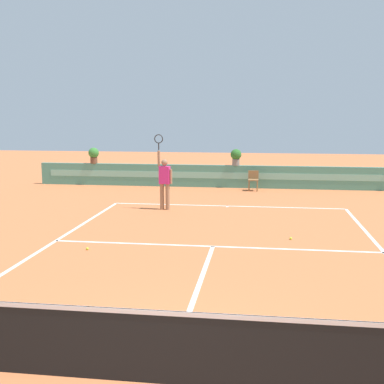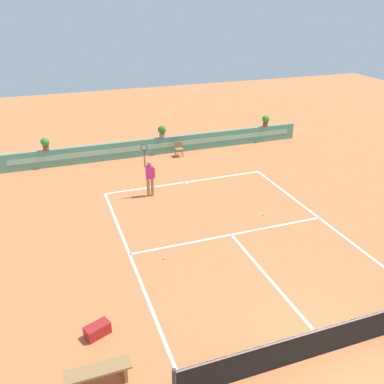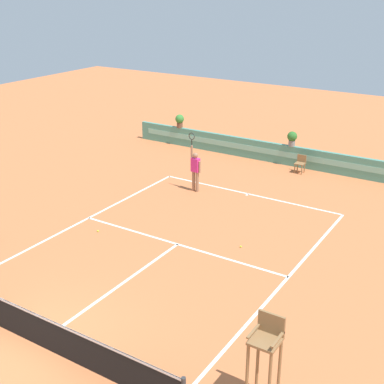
{
  "view_description": "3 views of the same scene",
  "coord_description": "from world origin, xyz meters",
  "px_view_note": "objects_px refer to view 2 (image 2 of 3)",
  "views": [
    {
      "loc": [
        1.12,
        -5.54,
        3.29
      ],
      "look_at": [
        -0.84,
        8.68,
        1.0
      ],
      "focal_mm": 46.32,
      "sensor_mm": 36.0,
      "label": 1
    },
    {
      "loc": [
        -6.34,
        -6.55,
        8.63
      ],
      "look_at": [
        -0.84,
        8.68,
        1.0
      ],
      "focal_mm": 39.2,
      "sensor_mm": 36.0,
      "label": 2
    },
    {
      "loc": [
        9.1,
        -7.15,
        8.51
      ],
      "look_at": [
        -0.84,
        8.68,
        1.0
      ],
      "focal_mm": 49.41,
      "sensor_mm": 36.0,
      "label": 3
    }
  ],
  "objects_px": {
    "potted_plant_far_left": "(45,143)",
    "gear_bag": "(97,330)",
    "ball_kid_chair": "(179,148)",
    "tennis_ball_near_baseline": "(264,215)",
    "potted_plant_far_right": "(266,120)",
    "bench_courtside": "(98,373)",
    "tennis_ball_mid_court": "(164,258)",
    "tennis_player": "(150,175)",
    "potted_plant_centre": "(162,131)"
  },
  "relations": [
    {
      "from": "potted_plant_far_left",
      "to": "gear_bag",
      "type": "bearing_deg",
      "value": -87.14
    },
    {
      "from": "gear_bag",
      "to": "ball_kid_chair",
      "type": "bearing_deg",
      "value": 62.79
    },
    {
      "from": "tennis_ball_near_baseline",
      "to": "potted_plant_far_right",
      "type": "xyz_separation_m",
      "value": [
        4.97,
        9.03,
        1.38
      ]
    },
    {
      "from": "potted_plant_far_right",
      "to": "potted_plant_far_left",
      "type": "bearing_deg",
      "value": 180.0
    },
    {
      "from": "bench_courtside",
      "to": "potted_plant_far_left",
      "type": "relative_size",
      "value": 2.21
    },
    {
      "from": "gear_bag",
      "to": "tennis_ball_mid_court",
      "type": "distance_m",
      "value": 4.06
    },
    {
      "from": "tennis_ball_near_baseline",
      "to": "tennis_ball_mid_court",
      "type": "relative_size",
      "value": 1.0
    },
    {
      "from": "ball_kid_chair",
      "to": "tennis_ball_near_baseline",
      "type": "xyz_separation_m",
      "value": [
        1.11,
        -8.3,
        -0.44
      ]
    },
    {
      "from": "tennis_player",
      "to": "potted_plant_far_left",
      "type": "distance_m",
      "value": 6.97
    },
    {
      "from": "ball_kid_chair",
      "to": "tennis_player",
      "type": "xyz_separation_m",
      "value": [
        -2.96,
        -4.69,
        0.57
      ]
    },
    {
      "from": "tennis_player",
      "to": "ball_kid_chair",
      "type": "bearing_deg",
      "value": 57.71
    },
    {
      "from": "tennis_player",
      "to": "tennis_ball_near_baseline",
      "type": "height_order",
      "value": "tennis_player"
    },
    {
      "from": "potted_plant_far_left",
      "to": "potted_plant_centre",
      "type": "height_order",
      "value": "same"
    },
    {
      "from": "bench_courtside",
      "to": "gear_bag",
      "type": "xyz_separation_m",
      "value": [
        0.21,
        1.67,
        -0.2
      ]
    },
    {
      "from": "tennis_player",
      "to": "potted_plant_far_right",
      "type": "height_order",
      "value": "tennis_player"
    },
    {
      "from": "ball_kid_chair",
      "to": "gear_bag",
      "type": "bearing_deg",
      "value": -117.21
    },
    {
      "from": "ball_kid_chair",
      "to": "potted_plant_centre",
      "type": "xyz_separation_m",
      "value": [
        -0.79,
        0.73,
        0.93
      ]
    },
    {
      "from": "gear_bag",
      "to": "potted_plant_centre",
      "type": "bearing_deg",
      "value": 66.79
    },
    {
      "from": "gear_bag",
      "to": "potted_plant_far_right",
      "type": "distance_m",
      "value": 18.72
    },
    {
      "from": "gear_bag",
      "to": "potted_plant_far_right",
      "type": "xyz_separation_m",
      "value": [
        12.73,
        13.66,
        1.23
      ]
    },
    {
      "from": "tennis_ball_near_baseline",
      "to": "tennis_ball_mid_court",
      "type": "distance_m",
      "value": 5.25
    },
    {
      "from": "tennis_ball_near_baseline",
      "to": "potted_plant_centre",
      "type": "bearing_deg",
      "value": 101.91
    },
    {
      "from": "ball_kid_chair",
      "to": "tennis_ball_near_baseline",
      "type": "relative_size",
      "value": 12.5
    },
    {
      "from": "gear_bag",
      "to": "tennis_player",
      "type": "distance_m",
      "value": 9.07
    },
    {
      "from": "bench_courtside",
      "to": "tennis_ball_near_baseline",
      "type": "distance_m",
      "value": 10.17
    },
    {
      "from": "ball_kid_chair",
      "to": "potted_plant_centre",
      "type": "distance_m",
      "value": 1.43
    },
    {
      "from": "tennis_player",
      "to": "potted_plant_far_right",
      "type": "relative_size",
      "value": 3.57
    },
    {
      "from": "potted_plant_far_right",
      "to": "potted_plant_centre",
      "type": "bearing_deg",
      "value": 180.0
    },
    {
      "from": "ball_kid_chair",
      "to": "tennis_player",
      "type": "bearing_deg",
      "value": -122.29
    },
    {
      "from": "tennis_ball_mid_court",
      "to": "potted_plant_far_right",
      "type": "xyz_separation_m",
      "value": [
        9.93,
        10.72,
        1.38
      ]
    },
    {
      "from": "ball_kid_chair",
      "to": "tennis_ball_mid_court",
      "type": "bearing_deg",
      "value": -111.09
    },
    {
      "from": "bench_courtside",
      "to": "tennis_ball_mid_court",
      "type": "bearing_deg",
      "value": 56.88
    },
    {
      "from": "bench_courtside",
      "to": "potted_plant_centre",
      "type": "bearing_deg",
      "value": 68.41
    },
    {
      "from": "bench_courtside",
      "to": "potted_plant_far_right",
      "type": "distance_m",
      "value": 20.09
    },
    {
      "from": "ball_kid_chair",
      "to": "potted_plant_far_right",
      "type": "distance_m",
      "value": 6.2
    },
    {
      "from": "ball_kid_chair",
      "to": "potted_plant_far_left",
      "type": "distance_m",
      "value": 7.43
    },
    {
      "from": "ball_kid_chair",
      "to": "tennis_ball_mid_court",
      "type": "relative_size",
      "value": 12.5
    },
    {
      "from": "tennis_ball_near_baseline",
      "to": "potted_plant_centre",
      "type": "height_order",
      "value": "potted_plant_centre"
    },
    {
      "from": "tennis_player",
      "to": "tennis_ball_mid_court",
      "type": "bearing_deg",
      "value": -99.53
    },
    {
      "from": "bench_courtside",
      "to": "tennis_ball_mid_court",
      "type": "xyz_separation_m",
      "value": [
        3.01,
        4.61,
        -0.34
      ]
    },
    {
      "from": "tennis_ball_near_baseline",
      "to": "potted_plant_far_left",
      "type": "bearing_deg",
      "value": 133.09
    },
    {
      "from": "ball_kid_chair",
      "to": "potted_plant_centre",
      "type": "bearing_deg",
      "value": 137.21
    },
    {
      "from": "potted_plant_centre",
      "to": "tennis_ball_near_baseline",
      "type": "bearing_deg",
      "value": -78.09
    },
    {
      "from": "gear_bag",
      "to": "tennis_player",
      "type": "relative_size",
      "value": 0.27
    },
    {
      "from": "tennis_ball_mid_court",
      "to": "potted_plant_centre",
      "type": "bearing_deg",
      "value": 74.06
    },
    {
      "from": "gear_bag",
      "to": "potted_plant_far_left",
      "type": "distance_m",
      "value": 13.74
    },
    {
      "from": "ball_kid_chair",
      "to": "bench_courtside",
      "type": "xyz_separation_m",
      "value": [
        -6.86,
        -14.6,
        -0.1
      ]
    },
    {
      "from": "bench_courtside",
      "to": "tennis_ball_mid_court",
      "type": "distance_m",
      "value": 5.51
    },
    {
      "from": "tennis_player",
      "to": "potted_plant_centre",
      "type": "height_order",
      "value": "tennis_player"
    },
    {
      "from": "gear_bag",
      "to": "tennis_ball_mid_court",
      "type": "height_order",
      "value": "gear_bag"
    }
  ]
}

